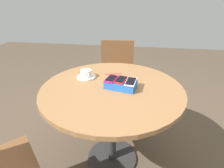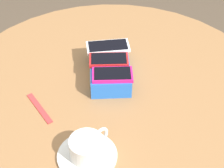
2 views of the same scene
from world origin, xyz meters
The scene contains 10 objects.
ground_plane centered at (0.00, 0.00, 0.00)m, with size 8.00×8.00×0.00m, color brown.
round_table centered at (0.00, 0.00, 0.61)m, with size 1.01×1.01×0.72m.
phone_box centered at (-0.06, 0.01, 0.75)m, with size 0.23×0.16×0.05m.
phone_white centered at (-0.13, 0.02, 0.78)m, with size 0.08×0.14×0.01m.
phone_red centered at (-0.06, 0.01, 0.78)m, with size 0.09×0.13×0.01m.
phone_magenta centered at (0.01, 0.00, 0.78)m, with size 0.09×0.13×0.01m.
saucer centered at (0.23, -0.13, 0.73)m, with size 0.15×0.15×0.01m, color silver.
coffee_cup centered at (0.22, -0.12, 0.76)m, with size 0.09×0.11×0.06m.
lanyard_strap centered at (0.02, -0.22, 0.72)m, with size 0.14×0.02×0.00m, color red.
chair_near_window centered at (0.07, -0.86, 0.45)m, with size 0.46×0.46×0.83m.
Camera 1 is at (-0.17, 1.09, 1.29)m, focal length 28.00 mm.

